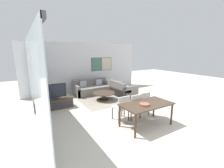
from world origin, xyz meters
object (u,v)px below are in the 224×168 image
at_px(television, 53,92).
at_px(coffee_table, 104,94).
at_px(sofa_main, 92,89).
at_px(dining_chair_centre, 134,104).
at_px(sofa_side, 122,90).
at_px(dining_chair_left, 122,106).
at_px(dining_table, 146,106).
at_px(dining_chair_right, 142,102).
at_px(tv_console, 54,104).
at_px(fruit_bowl, 145,104).

distance_m(television, coffee_table, 2.34).
height_order(sofa_main, coffee_table, sofa_main).
height_order(sofa_main, dining_chair_centre, dining_chair_centre).
height_order(sofa_side, dining_chair_left, dining_chair_left).
relative_size(sofa_main, dining_table, 1.27).
bearing_deg(television, dining_chair_right, -40.96).
distance_m(tv_console, television, 0.52).
bearing_deg(sofa_main, television, -149.36).
relative_size(television, coffee_table, 0.97).
height_order(sofa_main, dining_chair_right, dining_chair_right).
bearing_deg(sofa_main, dining_table, -91.23).
bearing_deg(dining_chair_centre, tv_console, 132.86).
bearing_deg(dining_table, tv_console, 126.43).
height_order(dining_chair_left, dining_chair_centre, same).
bearing_deg(tv_console, fruit_bowl, -56.51).
bearing_deg(dining_chair_centre, sofa_side, 62.91).
xyz_separation_m(tv_console, sofa_main, (2.30, 1.36, 0.06)).
height_order(tv_console, dining_chair_right, dining_chair_right).
xyz_separation_m(sofa_main, dining_table, (-0.09, -4.35, 0.39)).
bearing_deg(sofa_side, fruit_bowl, 155.58).
xyz_separation_m(tv_console, fruit_bowl, (2.03, -3.07, 0.56)).
distance_m(coffee_table, dining_chair_right, 2.35).
xyz_separation_m(dining_chair_left, dining_chair_right, (0.92, 0.00, 0.00)).
bearing_deg(dining_chair_centre, coffee_table, 87.75).
distance_m(tv_console, dining_chair_left, 2.91).
height_order(coffee_table, dining_table, dining_table).
distance_m(coffee_table, fruit_bowl, 3.13).
xyz_separation_m(coffee_table, dining_chair_centre, (-0.09, -2.38, 0.24)).
bearing_deg(sofa_side, dining_chair_centre, 152.91).
bearing_deg(television, tv_console, -90.00).
xyz_separation_m(dining_table, fruit_bowl, (-0.17, -0.09, 0.11)).
xyz_separation_m(coffee_table, fruit_bowl, (-0.26, -3.08, 0.49)).
height_order(television, dining_chair_right, television).
xyz_separation_m(sofa_main, coffee_table, (-0.00, -1.36, 0.01)).
bearing_deg(dining_chair_left, sofa_main, 81.46).
xyz_separation_m(television, dining_table, (2.20, -2.99, -0.06)).
bearing_deg(television, dining_table, -53.58).
bearing_deg(dining_table, dining_chair_left, 124.21).
xyz_separation_m(dining_chair_left, dining_chair_centre, (0.46, -0.06, 0.00)).
relative_size(tv_console, sofa_main, 0.73).
xyz_separation_m(dining_table, dining_chair_left, (-0.46, 0.67, -0.15)).
distance_m(dining_table, dining_chair_left, 0.83).
relative_size(dining_table, dining_chair_left, 1.82).
bearing_deg(dining_chair_centre, dining_chair_right, 8.09).
xyz_separation_m(sofa_main, sofa_side, (1.22, -1.17, 0.00)).
bearing_deg(dining_chair_right, dining_chair_left, -179.85).
relative_size(television, sofa_side, 0.75).
height_order(sofa_main, dining_table, sofa_main).
distance_m(coffee_table, dining_table, 3.01).
distance_m(television, sofa_main, 2.71).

